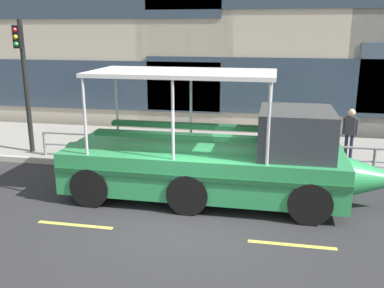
# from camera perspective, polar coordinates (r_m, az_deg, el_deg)

# --- Properties ---
(ground_plane) EXTENTS (120.00, 120.00, 0.00)m
(ground_plane) POSITION_cam_1_polar(r_m,az_deg,el_deg) (10.32, -0.62, -9.53)
(ground_plane) COLOR #2B2B2D
(sidewalk) EXTENTS (32.00, 4.80, 0.18)m
(sidewalk) POSITION_cam_1_polar(r_m,az_deg,el_deg) (15.49, 3.60, -0.71)
(sidewalk) COLOR gray
(sidewalk) RESTS_ON ground_plane
(curb_edge) EXTENTS (32.00, 0.18, 0.18)m
(curb_edge) POSITION_cam_1_polar(r_m,az_deg,el_deg) (13.14, 2.15, -3.61)
(curb_edge) COLOR #B2ADA3
(curb_edge) RESTS_ON ground_plane
(lane_centreline) EXTENTS (25.80, 0.12, 0.01)m
(lane_centreline) POSITION_cam_1_polar(r_m,az_deg,el_deg) (9.46, -1.85, -11.94)
(lane_centreline) COLOR #DBD64C
(lane_centreline) RESTS_ON ground_plane
(curb_guardrail) EXTENTS (12.26, 0.09, 0.82)m
(curb_guardrail) POSITION_cam_1_polar(r_m,az_deg,el_deg) (13.21, 4.43, -0.63)
(curb_guardrail) COLOR gray
(curb_guardrail) RESTS_ON sidewalk
(traffic_light_pole) EXTENTS (0.24, 0.46, 4.42)m
(traffic_light_pole) POSITION_cam_1_polar(r_m,az_deg,el_deg) (15.37, -21.48, 8.63)
(traffic_light_pole) COLOR black
(traffic_light_pole) RESTS_ON sidewalk
(duck_tour_boat) EXTENTS (8.80, 2.49, 3.30)m
(duck_tour_boat) POSITION_cam_1_polar(r_m,az_deg,el_deg) (10.98, 4.11, -2.19)
(duck_tour_boat) COLOR #2D9351
(duck_tour_boat) RESTS_ON ground_plane
(pedestrian_near_bow) EXTENTS (0.45, 0.28, 1.67)m
(pedestrian_near_bow) POSITION_cam_1_polar(r_m,az_deg,el_deg) (14.63, 20.31, 1.86)
(pedestrian_near_bow) COLOR #1E2338
(pedestrian_near_bow) RESTS_ON sidewalk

